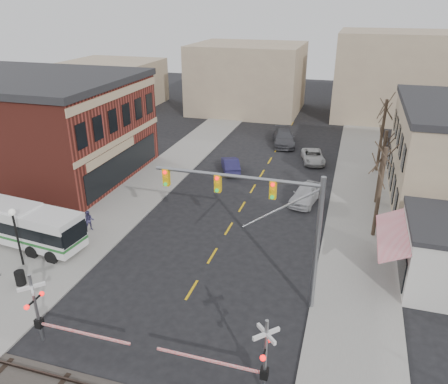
% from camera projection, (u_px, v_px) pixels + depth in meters
% --- Properties ---
extents(ground, '(160.00, 160.00, 0.00)m').
position_uv_depth(ground, '(179.00, 311.00, 24.51)').
color(ground, black).
rests_on(ground, ground).
extents(sidewalk_west, '(5.00, 60.00, 0.12)m').
position_uv_depth(sidewalk_west, '(167.00, 170.00, 44.49)').
color(sidewalk_west, gray).
rests_on(sidewalk_west, ground).
extents(sidewalk_east, '(5.00, 60.00, 0.12)m').
position_uv_depth(sidewalk_east, '(360.00, 192.00, 39.49)').
color(sidewalk_east, gray).
rests_on(sidewalk_east, ground).
extents(tree_east_a, '(0.28, 0.28, 6.75)m').
position_uv_depth(tree_east_a, '(379.00, 193.00, 30.83)').
color(tree_east_a, '#382B21').
rests_on(tree_east_a, sidewalk_east).
extents(tree_east_b, '(0.28, 0.28, 6.30)m').
position_uv_depth(tree_east_b, '(381.00, 168.00, 36.09)').
color(tree_east_b, '#382B21').
rests_on(tree_east_b, sidewalk_east).
extents(tree_east_c, '(0.28, 0.28, 7.20)m').
position_uv_depth(tree_east_c, '(382.00, 136.00, 42.86)').
color(tree_east_c, '#382B21').
rests_on(tree_east_c, sidewalk_east).
extents(transit_bus, '(11.46, 3.63, 2.90)m').
position_uv_depth(transit_bus, '(11.00, 221.00, 30.81)').
color(transit_bus, silver).
rests_on(transit_bus, ground).
extents(traffic_signal_mast, '(9.19, 0.30, 8.00)m').
position_uv_depth(traffic_signal_mast, '(270.00, 212.00, 23.15)').
color(traffic_signal_mast, gray).
rests_on(traffic_signal_mast, ground).
extents(rr_crossing_west, '(5.60, 1.36, 4.00)m').
position_uv_depth(rr_crossing_west, '(43.00, 311.00, 21.51)').
color(rr_crossing_west, gray).
rests_on(rr_crossing_west, ground).
extents(rr_crossing_east, '(5.60, 1.36, 4.00)m').
position_uv_depth(rr_crossing_east, '(255.00, 356.00, 18.79)').
color(rr_crossing_east, gray).
rests_on(rr_crossing_east, ground).
extents(street_lamp, '(0.44, 0.44, 4.05)m').
position_uv_depth(street_lamp, '(15.00, 225.00, 27.39)').
color(street_lamp, black).
rests_on(street_lamp, sidewalk_west).
extents(trash_bin, '(0.60, 0.60, 0.91)m').
position_uv_depth(trash_bin, '(20.00, 278.00, 26.42)').
color(trash_bin, black).
rests_on(trash_bin, sidewalk_west).
extents(car_a, '(2.75, 4.97, 1.60)m').
position_uv_depth(car_a, '(306.00, 194.00, 37.27)').
color(car_a, '#AAABAF').
rests_on(car_a, ground).
extents(car_b, '(3.10, 4.64, 1.45)m').
position_uv_depth(car_b, '(231.00, 165.00, 44.01)').
color(car_b, '#1D1A42').
rests_on(car_b, ground).
extents(car_c, '(3.16, 4.99, 1.28)m').
position_uv_depth(car_c, '(313.00, 156.00, 46.57)').
color(car_c, '#B6B6B6').
rests_on(car_c, ground).
extents(car_d, '(3.61, 6.28, 1.71)m').
position_uv_depth(car_d, '(284.00, 138.00, 52.10)').
color(car_d, '#3E3F43').
rests_on(car_d, ground).
extents(pedestrian_near, '(0.54, 0.71, 1.76)m').
position_uv_depth(pedestrian_near, '(67.00, 236.00, 30.29)').
color(pedestrian_near, '#4E453E').
rests_on(pedestrian_near, sidewalk_west).
extents(pedestrian_far, '(0.94, 0.85, 1.56)m').
position_uv_depth(pedestrian_far, '(89.00, 221.00, 32.54)').
color(pedestrian_far, '#3D3863').
rests_on(pedestrian_far, sidewalk_west).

